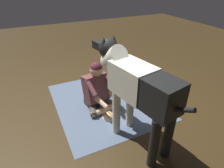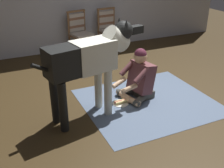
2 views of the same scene
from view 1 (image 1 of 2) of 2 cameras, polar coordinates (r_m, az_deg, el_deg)
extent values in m
plane|color=#372813|center=(3.52, -3.44, -5.41)|extent=(13.33, 13.33, 0.00)
cube|color=slate|center=(3.53, -1.64, -5.08)|extent=(2.00, 1.77, 0.01)
cube|color=#434139|center=(3.45, -4.95, -5.00)|extent=(0.30, 0.38, 0.12)
cylinder|color=#434139|center=(3.41, -1.30, -5.30)|extent=(0.39, 0.32, 0.11)
cylinder|color=#DAAA7E|center=(3.28, -0.77, -7.03)|extent=(0.19, 0.37, 0.09)
cylinder|color=#434139|center=(3.27, -5.76, -7.14)|extent=(0.41, 0.20, 0.11)
cylinder|color=#DAAA7E|center=(3.20, -3.27, -8.11)|extent=(0.14, 0.37, 0.09)
cube|color=brown|center=(3.26, -4.81, -1.07)|extent=(0.37, 0.45, 0.50)
cylinder|color=brown|center=(3.17, -0.80, 0.80)|extent=(0.30, 0.13, 0.24)
cylinder|color=#DAAA7E|center=(3.11, 0.64, -3.93)|extent=(0.27, 0.08, 0.12)
cylinder|color=brown|center=(3.01, -6.21, -1.15)|extent=(0.30, 0.13, 0.24)
cylinder|color=#DAAA7E|center=(2.99, -3.21, -5.52)|extent=(0.28, 0.16, 0.12)
sphere|color=#DAAA7E|center=(3.07, -4.69, 4.16)|extent=(0.21, 0.21, 0.21)
sphere|color=#532030|center=(3.05, -4.72, 4.78)|extent=(0.19, 0.19, 0.19)
cylinder|color=silver|center=(2.71, 1.32, -8.51)|extent=(0.11, 0.11, 0.70)
cylinder|color=silver|center=(2.84, 5.39, -6.58)|extent=(0.11, 0.11, 0.70)
cylinder|color=black|center=(2.34, 12.36, -17.00)|extent=(0.11, 0.11, 0.70)
cylinder|color=black|center=(2.49, 16.42, -14.15)|extent=(0.11, 0.11, 0.70)
cube|color=silver|center=(2.38, 6.07, 1.34)|extent=(0.61, 0.46, 0.41)
cube|color=black|center=(2.13, 13.72, -3.13)|extent=(0.54, 0.43, 0.39)
cylinder|color=silver|center=(2.57, 0.56, 7.80)|extent=(0.45, 0.33, 0.40)
sphere|color=black|center=(2.63, -1.06, 10.64)|extent=(0.27, 0.27, 0.27)
cube|color=black|center=(2.81, -3.79, 11.47)|extent=(0.22, 0.16, 0.11)
cone|color=black|center=(2.54, -2.42, 12.35)|extent=(0.11, 0.11, 0.12)
cone|color=black|center=(2.63, 0.58, 13.00)|extent=(0.11, 0.11, 0.12)
cylinder|color=black|center=(2.03, 19.05, -7.23)|extent=(0.36, 0.12, 0.24)
cylinder|color=white|center=(3.18, -0.54, -9.57)|extent=(0.26, 0.26, 0.01)
cylinder|color=#DFC476|center=(3.17, -0.20, -9.03)|extent=(0.19, 0.06, 0.05)
cylinder|color=#DFC476|center=(3.16, -0.90, -9.26)|extent=(0.19, 0.06, 0.05)
cylinder|color=#9F3833|center=(3.16, -0.55, -9.05)|extent=(0.20, 0.05, 0.04)
camera|label=2|loc=(4.40, 61.66, 16.82)|focal=43.80mm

